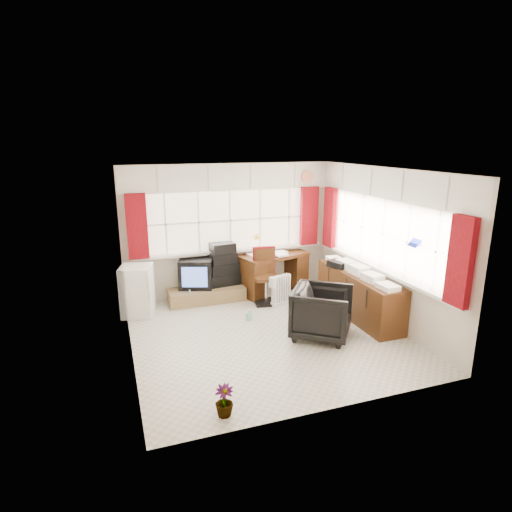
{
  "coord_description": "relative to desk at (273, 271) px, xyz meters",
  "views": [
    {
      "loc": [
        -2.16,
        -5.65,
        2.9
      ],
      "look_at": [
        0.01,
        0.55,
        1.12
      ],
      "focal_mm": 30.0,
      "sensor_mm": 36.0,
      "label": 1
    }
  ],
  "objects": [
    {
      "name": "window_back",
      "position": [
        -0.81,
        0.14,
        0.51
      ],
      "size": [
        3.7,
        0.12,
        3.6
      ],
      "color": "#FEE8C9",
      "rests_on": "room_walls"
    },
    {
      "name": "task_chair",
      "position": [
        -0.34,
        -0.43,
        0.11
      ],
      "size": [
        0.48,
        0.51,
        1.02
      ],
      "color": "black",
      "rests_on": "ground"
    },
    {
      "name": "file_tray",
      "position": [
        0.78,
        -1.14,
        0.38
      ],
      "size": [
        0.37,
        0.41,
        0.11
      ],
      "primitive_type": "cube",
      "rotation": [
        0.0,
        0.0,
        0.38
      ],
      "color": "black",
      "rests_on": "credenza"
    },
    {
      "name": "radiator",
      "position": [
        -0.13,
        -0.72,
        -0.2
      ],
      "size": [
        0.4,
        0.27,
        0.56
      ],
      "color": "white",
      "rests_on": "ground"
    },
    {
      "name": "desk",
      "position": [
        0.0,
        0.0,
        0.0
      ],
      "size": [
        1.48,
        1.02,
        0.81
      ],
      "color": "#4A2611",
      "rests_on": "ground"
    },
    {
      "name": "spray_bottle_b",
      "position": [
        -0.89,
        -1.16,
        -0.33
      ],
      "size": [
        0.13,
        0.13,
        0.2
      ],
      "primitive_type": "imported",
      "rotation": [
        0.0,
        0.0,
        -0.73
      ],
      "color": "#86C8B9",
      "rests_on": "ground"
    },
    {
      "name": "tv_bench",
      "position": [
        -1.36,
        -0.08,
        -0.31
      ],
      "size": [
        1.4,
        0.5,
        0.25
      ],
      "primitive_type": "cube",
      "color": "olive",
      "rests_on": "ground"
    },
    {
      "name": "ground",
      "position": [
        -0.81,
        -1.8,
        -0.43
      ],
      "size": [
        4.0,
        4.0,
        0.0
      ],
      "primitive_type": "plane",
      "color": "beige",
      "rests_on": "ground"
    },
    {
      "name": "crt_tv",
      "position": [
        -1.5,
        0.08,
        0.09
      ],
      "size": [
        0.75,
        0.71,
        0.55
      ],
      "color": "black",
      "rests_on": "tv_bench"
    },
    {
      "name": "curtains",
      "position": [
        0.12,
        -0.87,
        1.02
      ],
      "size": [
        3.83,
        3.83,
        1.15
      ],
      "color": "maroon",
      "rests_on": "room_walls"
    },
    {
      "name": "flower_vase",
      "position": [
        -1.95,
        -3.52,
        -0.25
      ],
      "size": [
        0.26,
        0.26,
        0.36
      ],
      "primitive_type": "imported",
      "rotation": [
        0.0,
        0.0,
        -0.4
      ],
      "color": "black",
      "rests_on": "ground"
    },
    {
      "name": "office_chair",
      "position": [
        -0.04,
        -2.11,
        -0.04
      ],
      "size": [
        1.19,
        1.18,
        0.78
      ],
      "primitive_type": "imported",
      "rotation": [
        0.0,
        0.0,
        0.93
      ],
      "color": "black",
      "rests_on": "ground"
    },
    {
      "name": "mini_fridge",
      "position": [
        -2.61,
        -0.31,
        0.0
      ],
      "size": [
        0.62,
        0.63,
        0.86
      ],
      "color": "white",
      "rests_on": "ground"
    },
    {
      "name": "desk_lamp",
      "position": [
        -0.03,
        0.25,
        0.64
      ],
      "size": [
        0.16,
        0.14,
        0.43
      ],
      "color": "#DFAF09",
      "rests_on": "desk"
    },
    {
      "name": "credenza",
      "position": [
        0.92,
        -1.6,
        -0.04
      ],
      "size": [
        0.5,
        2.0,
        0.85
      ],
      "color": "#4A2611",
      "rests_on": "ground"
    },
    {
      "name": "window_right",
      "position": [
        1.14,
        -1.8,
        0.51
      ],
      "size": [
        0.12,
        3.7,
        3.6
      ],
      "color": "#FEE8C9",
      "rests_on": "room_walls"
    },
    {
      "name": "spray_bottle_a",
      "position": [
        -1.7,
        -0.21,
        -0.28
      ],
      "size": [
        0.13,
        0.13,
        0.3
      ],
      "primitive_type": "imported",
      "rotation": [
        0.0,
        0.0,
        -0.11
      ],
      "color": "white",
      "rests_on": "ground"
    },
    {
      "name": "room_walls",
      "position": [
        -0.81,
        -1.8,
        1.07
      ],
      "size": [
        4.0,
        4.0,
        4.0
      ],
      "color": "beige",
      "rests_on": "ground"
    },
    {
      "name": "hifi_stack",
      "position": [
        -1.0,
        0.06,
        0.18
      ],
      "size": [
        0.63,
        0.44,
        0.81
      ],
      "color": "black",
      "rests_on": "tv_bench"
    },
    {
      "name": "overhead_cabinets",
      "position": [
        0.17,
        -0.82,
        1.82
      ],
      "size": [
        3.98,
        3.98,
        0.48
      ],
      "color": "white",
      "rests_on": "room_walls"
    }
  ]
}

